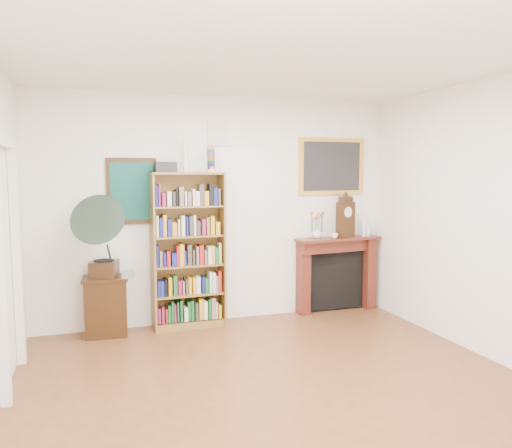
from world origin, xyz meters
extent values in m
cube|color=brown|center=(0.00, 0.00, -0.01)|extent=(4.50, 5.00, 0.01)
cube|color=white|center=(0.00, 0.00, 2.80)|extent=(4.50, 5.00, 0.01)
cube|color=white|center=(0.00, 2.50, 1.40)|extent=(4.50, 0.01, 2.80)
cube|color=white|center=(-2.21, 0.73, 1.05)|extent=(0.08, 0.08, 2.10)
cube|color=white|center=(-2.21, 1.67, 1.05)|extent=(0.08, 0.08, 2.10)
cube|color=white|center=(-2.21, 1.20, 2.13)|extent=(0.08, 1.02, 0.08)
cube|color=black|center=(-1.05, 2.48, 1.65)|extent=(0.58, 0.03, 0.78)
cube|color=#104F46|center=(-1.05, 2.46, 1.65)|extent=(0.50, 0.01, 0.67)
cube|color=white|center=(0.00, 2.48, 2.35)|extent=(0.26, 0.03, 0.30)
cube|color=silver|center=(0.00, 2.46, 2.35)|extent=(0.22, 0.01, 0.26)
cube|color=gold|center=(1.55, 2.48, 1.95)|extent=(0.95, 0.03, 0.75)
cube|color=#262628|center=(1.55, 2.46, 1.95)|extent=(0.82, 0.01, 0.65)
cube|color=brown|center=(-0.84, 2.33, 0.94)|extent=(0.04, 0.30, 1.87)
cube|color=brown|center=(0.00, 2.33, 0.94)|extent=(0.04, 0.30, 1.87)
cube|color=brown|center=(-0.42, 2.33, 1.86)|extent=(0.87, 0.34, 0.03)
cube|color=brown|center=(-0.42, 2.33, 0.04)|extent=(0.87, 0.34, 0.08)
cube|color=brown|center=(-0.42, 2.47, 0.94)|extent=(0.86, 0.05, 1.87)
cube|color=brown|center=(-0.42, 2.33, 0.40)|extent=(0.82, 0.32, 0.02)
cube|color=brown|center=(-0.42, 2.33, 0.76)|extent=(0.82, 0.32, 0.02)
cube|color=brown|center=(-0.42, 2.33, 1.11)|extent=(0.82, 0.32, 0.02)
cube|color=brown|center=(-0.42, 2.33, 1.47)|extent=(0.82, 0.32, 0.02)
cube|color=black|center=(-1.38, 2.30, 0.34)|extent=(0.52, 0.39, 0.68)
cube|color=#4D1C12|center=(1.12, 2.39, 0.49)|extent=(0.15, 0.19, 0.97)
cube|color=#4D1C12|center=(2.09, 2.39, 0.49)|extent=(0.15, 0.19, 0.97)
cube|color=#4D1C12|center=(1.60, 2.39, 0.89)|extent=(1.12, 0.29, 0.16)
cube|color=#4D1C12|center=(1.60, 2.36, 0.99)|extent=(1.22, 0.40, 0.04)
cube|color=black|center=(1.60, 2.44, 0.41)|extent=(0.80, 0.09, 0.78)
cube|color=black|center=(-1.39, 2.33, 0.77)|extent=(0.35, 0.35, 0.18)
cylinder|color=black|center=(-1.39, 2.33, 0.87)|extent=(0.27, 0.27, 0.01)
cone|color=#2F4538|center=(-1.39, 2.15, 1.26)|extent=(0.74, 0.84, 0.75)
cube|color=#A4A4B0|center=(-1.14, 2.16, 0.72)|extent=(0.14, 0.14, 0.08)
cube|color=black|center=(1.70, 2.34, 1.24)|extent=(0.26, 0.20, 0.47)
cylinder|color=white|center=(1.70, 2.28, 1.35)|extent=(0.14, 0.06, 0.14)
cube|color=black|center=(1.70, 2.34, 1.51)|extent=(0.20, 0.16, 0.09)
imported|color=white|center=(1.30, 2.38, 1.07)|extent=(0.16, 0.16, 0.13)
imported|color=white|center=(1.51, 2.29, 1.04)|extent=(0.09, 0.09, 0.07)
cylinder|color=silver|center=(2.00, 2.38, 1.13)|extent=(0.07, 0.07, 0.24)
cylinder|color=silver|center=(2.06, 2.39, 1.11)|extent=(0.06, 0.06, 0.20)
camera|label=1|loc=(-1.50, -3.55, 1.87)|focal=35.00mm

